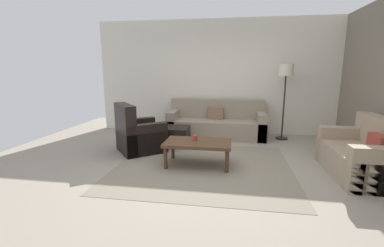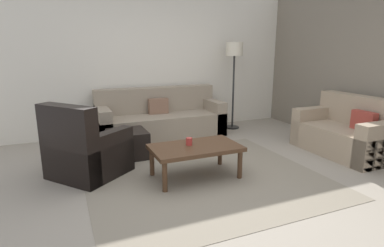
# 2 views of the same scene
# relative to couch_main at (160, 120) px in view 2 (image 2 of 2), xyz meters

# --- Properties ---
(ground_plane) EXTENTS (8.00, 8.00, 0.00)m
(ground_plane) POSITION_rel_couch_main_xyz_m (-0.08, -2.12, -0.30)
(ground_plane) COLOR gray
(rear_partition) EXTENTS (6.00, 0.12, 2.80)m
(rear_partition) POSITION_rel_couch_main_xyz_m (-0.08, 0.48, 1.10)
(rear_partition) COLOR silver
(rear_partition) RESTS_ON ground_plane
(stone_feature_panel) EXTENTS (0.12, 5.20, 2.80)m
(stone_feature_panel) POSITION_rel_couch_main_xyz_m (2.92, -2.12, 1.10)
(stone_feature_panel) COLOR slate
(stone_feature_panel) RESTS_ON ground_plane
(area_rug) EXTENTS (2.85, 2.55, 0.01)m
(area_rug) POSITION_rel_couch_main_xyz_m (-0.08, -2.12, -0.30)
(area_rug) COLOR gray
(area_rug) RESTS_ON ground_plane
(couch_main) EXTENTS (2.27, 0.86, 0.88)m
(couch_main) POSITION_rel_couch_main_xyz_m (0.00, 0.00, 0.00)
(couch_main) COLOR gray
(couch_main) RESTS_ON ground_plane
(couch_loveseat) EXTENTS (0.84, 1.42, 0.88)m
(couch_loveseat) POSITION_rel_couch_main_xyz_m (2.38, -2.10, 0.00)
(couch_loveseat) COLOR gray
(couch_loveseat) RESTS_ON ground_plane
(armchair_leather) EXTENTS (1.12, 1.12, 0.95)m
(armchair_leather) POSITION_rel_couch_main_xyz_m (-1.45, -1.48, 0.01)
(armchair_leather) COLOR black
(armchair_leather) RESTS_ON ground_plane
(ottoman) EXTENTS (0.56, 0.56, 0.40)m
(ottoman) POSITION_rel_couch_main_xyz_m (-0.81, -0.96, -0.10)
(ottoman) COLOR black
(ottoman) RESTS_ON ground_plane
(coffee_table) EXTENTS (1.10, 0.64, 0.41)m
(coffee_table) POSITION_rel_couch_main_xyz_m (-0.18, -2.05, 0.06)
(coffee_table) COLOR #472D1C
(coffee_table) RESTS_ON ground_plane
(cup) EXTENTS (0.08, 0.08, 0.09)m
(cup) POSITION_rel_couch_main_xyz_m (-0.24, -1.98, 0.16)
(cup) COLOR #B2332D
(cup) RESTS_ON coffee_table
(lamp_standing) EXTENTS (0.32, 0.32, 1.71)m
(lamp_standing) POSITION_rel_couch_main_xyz_m (1.53, -0.05, 1.11)
(lamp_standing) COLOR black
(lamp_standing) RESTS_ON ground_plane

